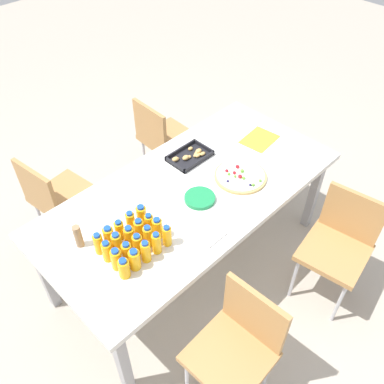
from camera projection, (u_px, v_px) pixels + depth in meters
ground_plane at (191, 259)px, 3.18m from camera, size 12.00×12.00×0.00m
party_table at (191, 197)px, 2.71m from camera, size 2.03×0.98×0.74m
chair_far_right at (162, 136)px, 3.49m from camera, size 0.41×0.41×0.83m
chair_far_left at (56, 196)px, 2.97m from camera, size 0.45×0.45×0.83m
chair_near_left at (238, 343)px, 2.18m from camera, size 0.41×0.41×0.83m
chair_near_right at (340, 241)px, 2.67m from camera, size 0.45×0.45×0.83m
juice_bottle_0 at (124, 268)px, 2.16m from camera, size 0.06×0.06×0.13m
juice_bottle_1 at (135, 260)px, 2.19m from camera, size 0.06×0.06×0.14m
juice_bottle_2 at (146, 252)px, 2.23m from camera, size 0.05×0.05×0.15m
juice_bottle_3 at (157, 243)px, 2.27m from camera, size 0.05×0.05×0.15m
juice_bottle_4 at (167, 236)px, 2.31m from camera, size 0.05×0.05×0.14m
juice_bottle_5 at (116, 259)px, 2.19m from camera, size 0.06×0.06×0.15m
juice_bottle_6 at (127, 252)px, 2.23m from camera, size 0.06×0.06×0.14m
juice_bottle_7 at (138, 244)px, 2.27m from camera, size 0.06×0.06×0.14m
juice_bottle_8 at (148, 236)px, 2.30m from camera, size 0.05×0.05×0.15m
juice_bottle_9 at (157, 228)px, 2.35m from camera, size 0.06×0.06×0.14m
juice_bottle_10 at (107, 251)px, 2.23m from camera, size 0.06×0.06×0.14m
juice_bottle_11 at (117, 243)px, 2.26m from camera, size 0.06×0.06×0.15m
juice_bottle_12 at (129, 236)px, 2.31m from camera, size 0.06×0.06×0.14m
juice_bottle_13 at (139, 229)px, 2.35m from camera, size 0.06×0.06×0.14m
juice_bottle_14 at (149, 223)px, 2.38m from camera, size 0.05×0.05×0.14m
juice_bottle_15 at (99, 244)px, 2.27m from camera, size 0.05×0.05×0.15m
juice_bottle_16 at (109, 237)px, 2.30m from camera, size 0.06×0.06×0.15m
juice_bottle_17 at (119, 230)px, 2.35m from camera, size 0.05×0.05×0.13m
juice_bottle_18 at (131, 222)px, 2.38m from camera, size 0.05×0.05×0.14m
juice_bottle_19 at (141, 215)px, 2.42m from camera, size 0.06×0.06×0.14m
fruit_pizza at (240, 176)px, 2.75m from camera, size 0.35×0.35×0.05m
snack_tray at (190, 156)px, 2.90m from camera, size 0.29×0.20×0.04m
plate_stack at (200, 198)px, 2.60m from camera, size 0.19×0.19×0.02m
napkin_stack at (209, 233)px, 2.40m from camera, size 0.15×0.15×0.01m
cardboard_tube at (78, 236)px, 2.29m from camera, size 0.04×0.04×0.15m
paper_folder at (259, 139)px, 3.05m from camera, size 0.28×0.23×0.01m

